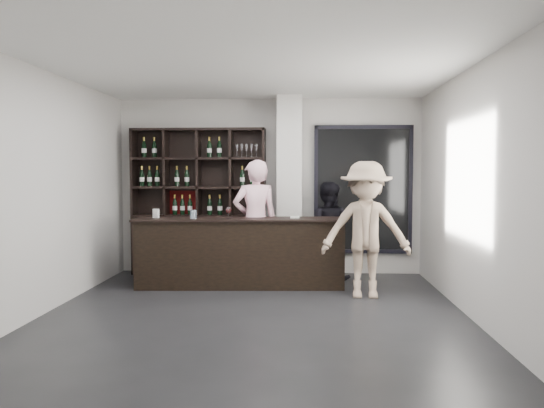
# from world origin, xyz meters

# --- Properties ---
(floor) EXTENTS (5.00, 5.50, 0.01)m
(floor) POSITION_xyz_m (0.00, 0.00, -0.01)
(floor) COLOR black
(floor) RESTS_ON ground
(wine_shelf) EXTENTS (2.20, 0.35, 2.40)m
(wine_shelf) POSITION_xyz_m (-1.15, 2.57, 1.20)
(wine_shelf) COLOR black
(wine_shelf) RESTS_ON floor
(structural_column) EXTENTS (0.40, 0.40, 2.90)m
(structural_column) POSITION_xyz_m (0.35, 2.47, 1.45)
(structural_column) COLOR silver
(structural_column) RESTS_ON floor
(glass_panel) EXTENTS (1.60, 0.08, 2.10)m
(glass_panel) POSITION_xyz_m (1.55, 2.69, 1.40)
(glass_panel) COLOR black
(glass_panel) RESTS_ON floor
(tasting_counter) EXTENTS (3.08, 0.64, 1.01)m
(tasting_counter) POSITION_xyz_m (-0.35, 1.59, 0.51)
(tasting_counter) COLOR black
(tasting_counter) RESTS_ON floor
(taster_pink) EXTENTS (0.78, 0.62, 1.87)m
(taster_pink) POSITION_xyz_m (-0.15, 1.85, 0.93)
(taster_pink) COLOR #FFC2D2
(taster_pink) RESTS_ON floor
(taster_black) EXTENTS (0.84, 0.71, 1.53)m
(taster_black) POSITION_xyz_m (0.95, 2.23, 0.76)
(taster_black) COLOR black
(taster_black) RESTS_ON floor
(customer) EXTENTS (1.22, 0.75, 1.83)m
(customer) POSITION_xyz_m (1.41, 1.05, 0.91)
(customer) COLOR gray
(customer) RESTS_ON floor
(wine_glass) EXTENTS (0.09, 0.09, 0.19)m
(wine_glass) POSITION_xyz_m (-0.50, 1.47, 1.11)
(wine_glass) COLOR white
(wine_glass) RESTS_ON tasting_counter
(spit_cup) EXTENTS (0.12, 0.12, 0.12)m
(spit_cup) POSITION_xyz_m (-1.02, 1.50, 1.07)
(spit_cup) COLOR silver
(spit_cup) RESTS_ON tasting_counter
(napkin_stack) EXTENTS (0.14, 0.14, 0.02)m
(napkin_stack) POSITION_xyz_m (0.45, 1.68, 1.02)
(napkin_stack) COLOR white
(napkin_stack) RESTS_ON tasting_counter
(card_stand) EXTENTS (0.10, 0.07, 0.13)m
(card_stand) POSITION_xyz_m (-1.59, 1.57, 1.08)
(card_stand) COLOR white
(card_stand) RESTS_ON tasting_counter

